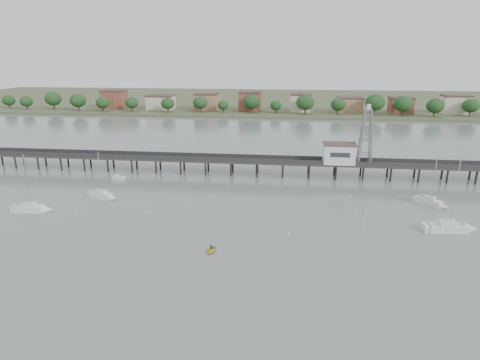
{
  "coord_description": "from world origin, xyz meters",
  "views": [
    {
      "loc": [
        11.18,
        -44.85,
        31.39
      ],
      "look_at": [
        0.91,
        42.0,
        4.0
      ],
      "focal_mm": 30.0,
      "sensor_mm": 36.0,
      "label": 1
    }
  ],
  "objects_px": {
    "pier": "(244,161)",
    "sailboat_e": "(433,203)",
    "sailboat_a": "(36,209)",
    "white_tender": "(118,177)",
    "lattice_tower": "(366,137)",
    "yellow_dinghy": "(211,251)",
    "sailboat_b": "(105,196)",
    "sailboat_d": "(455,228)"
  },
  "relations": [
    {
      "from": "sailboat_d",
      "to": "sailboat_a",
      "type": "relative_size",
      "value": 1.17
    },
    {
      "from": "lattice_tower",
      "to": "sailboat_b",
      "type": "xyz_separation_m",
      "value": [
        -60.97,
        -23.23,
        -10.45
      ]
    },
    {
      "from": "sailboat_e",
      "to": "yellow_dinghy",
      "type": "relative_size",
      "value": 4.0
    },
    {
      "from": "sailboat_a",
      "to": "yellow_dinghy",
      "type": "distance_m",
      "value": 41.75
    },
    {
      "from": "lattice_tower",
      "to": "sailboat_a",
      "type": "xyz_separation_m",
      "value": [
        -71.83,
        -32.42,
        -10.46
      ]
    },
    {
      "from": "pier",
      "to": "sailboat_b",
      "type": "bearing_deg",
      "value": -141.75
    },
    {
      "from": "white_tender",
      "to": "yellow_dinghy",
      "type": "relative_size",
      "value": 1.25
    },
    {
      "from": "lattice_tower",
      "to": "sailboat_b",
      "type": "distance_m",
      "value": 66.07
    },
    {
      "from": "pier",
      "to": "sailboat_e",
      "type": "bearing_deg",
      "value": -23.9
    },
    {
      "from": "pier",
      "to": "sailboat_a",
      "type": "distance_m",
      "value": 51.84
    },
    {
      "from": "sailboat_a",
      "to": "sailboat_b",
      "type": "xyz_separation_m",
      "value": [
        10.87,
        9.19,
        0.01
      ]
    },
    {
      "from": "pier",
      "to": "sailboat_a",
      "type": "bearing_deg",
      "value": -141.2
    },
    {
      "from": "sailboat_e",
      "to": "white_tender",
      "type": "height_order",
      "value": "sailboat_e"
    },
    {
      "from": "pier",
      "to": "sailboat_b",
      "type": "height_order",
      "value": "sailboat_b"
    },
    {
      "from": "yellow_dinghy",
      "to": "sailboat_d",
      "type": "bearing_deg",
      "value": 21.57
    },
    {
      "from": "sailboat_b",
      "to": "white_tender",
      "type": "relative_size",
      "value": 3.23
    },
    {
      "from": "sailboat_d",
      "to": "sailboat_a",
      "type": "xyz_separation_m",
      "value": [
        -83.25,
        -0.13,
        0.01
      ]
    },
    {
      "from": "white_tender",
      "to": "yellow_dinghy",
      "type": "xyz_separation_m",
      "value": [
        31.95,
        -37.41,
        -0.4
      ]
    },
    {
      "from": "sailboat_b",
      "to": "sailboat_d",
      "type": "bearing_deg",
      "value": 7.6
    },
    {
      "from": "pier",
      "to": "sailboat_d",
      "type": "bearing_deg",
      "value": -36.96
    },
    {
      "from": "sailboat_d",
      "to": "sailboat_b",
      "type": "bearing_deg",
      "value": 167.57
    },
    {
      "from": "yellow_dinghy",
      "to": "sailboat_a",
      "type": "bearing_deg",
      "value": 166.27
    },
    {
      "from": "yellow_dinghy",
      "to": "sailboat_e",
      "type": "bearing_deg",
      "value": 35.62
    },
    {
      "from": "sailboat_a",
      "to": "white_tender",
      "type": "height_order",
      "value": "sailboat_a"
    },
    {
      "from": "pier",
      "to": "white_tender",
      "type": "distance_m",
      "value": 33.85
    },
    {
      "from": "sailboat_e",
      "to": "white_tender",
      "type": "relative_size",
      "value": 3.2
    },
    {
      "from": "lattice_tower",
      "to": "white_tender",
      "type": "height_order",
      "value": "lattice_tower"
    },
    {
      "from": "pier",
      "to": "sailboat_e",
      "type": "distance_m",
      "value": 47.44
    },
    {
      "from": "sailboat_d",
      "to": "sailboat_b",
      "type": "relative_size",
      "value": 1.33
    },
    {
      "from": "lattice_tower",
      "to": "sailboat_d",
      "type": "bearing_deg",
      "value": -70.53
    },
    {
      "from": "sailboat_b",
      "to": "sailboat_e",
      "type": "bearing_deg",
      "value": 17.93
    },
    {
      "from": "pier",
      "to": "lattice_tower",
      "type": "height_order",
      "value": "lattice_tower"
    },
    {
      "from": "sailboat_a",
      "to": "white_tender",
      "type": "bearing_deg",
      "value": 68.11
    },
    {
      "from": "lattice_tower",
      "to": "yellow_dinghy",
      "type": "height_order",
      "value": "lattice_tower"
    },
    {
      "from": "lattice_tower",
      "to": "yellow_dinghy",
      "type": "xyz_separation_m",
      "value": [
        -32.22,
        -45.58,
        -11.1
      ]
    },
    {
      "from": "sailboat_d",
      "to": "white_tender",
      "type": "distance_m",
      "value": 79.35
    },
    {
      "from": "lattice_tower",
      "to": "sailboat_a",
      "type": "height_order",
      "value": "lattice_tower"
    },
    {
      "from": "white_tender",
      "to": "sailboat_e",
      "type": "bearing_deg",
      "value": 2.34
    },
    {
      "from": "pier",
      "to": "yellow_dinghy",
      "type": "relative_size",
      "value": 53.13
    },
    {
      "from": "lattice_tower",
      "to": "sailboat_e",
      "type": "height_order",
      "value": "lattice_tower"
    },
    {
      "from": "pier",
      "to": "sailboat_e",
      "type": "xyz_separation_m",
      "value": [
        43.28,
        -19.17,
        -3.14
      ]
    },
    {
      "from": "pier",
      "to": "sailboat_a",
      "type": "xyz_separation_m",
      "value": [
        -40.33,
        -32.42,
        -3.15
      ]
    }
  ]
}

